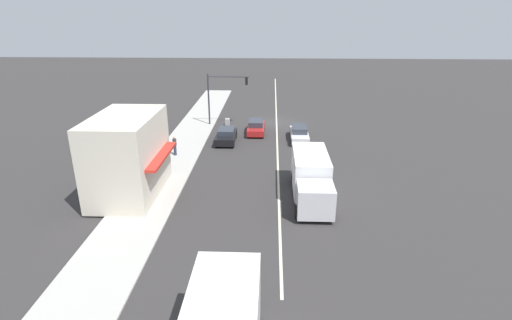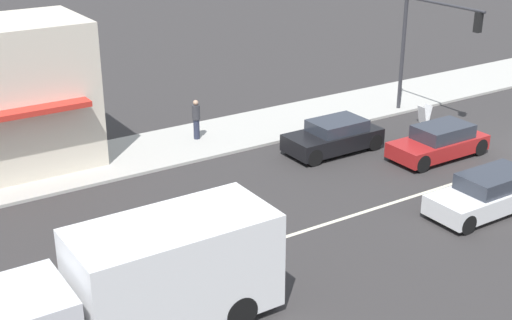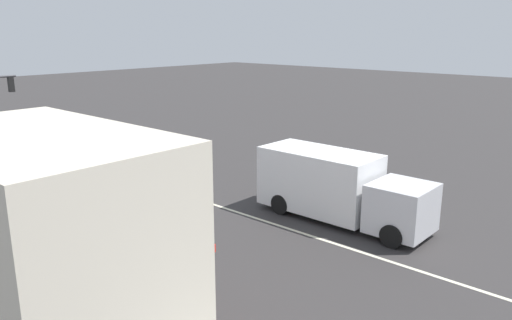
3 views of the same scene
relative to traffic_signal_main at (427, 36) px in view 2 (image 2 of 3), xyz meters
name	(u,v)px [view 2 (image 2 of 3)]	position (x,y,z in m)	size (l,w,h in m)	color
ground_plane	(153,279)	(-6.12, 16.59, -3.90)	(160.00, 160.00, 0.00)	#333030
sidewalk_right	(39,175)	(2.88, 17.09, -3.84)	(4.00, 73.00, 0.12)	#B2AFA8
traffic_signal_main	(427,36)	(0.00, 0.00, 0.00)	(4.59, 0.34, 5.60)	#333338
pedestrian	(196,118)	(2.98, 10.22, -2.87)	(0.34, 0.34, 1.72)	#282D42
warning_aframe_sign	(424,114)	(-0.61, 0.34, -3.47)	(0.45, 0.53, 0.84)	silver
delivery_truck	(142,282)	(-8.32, 17.84, -2.43)	(2.44, 7.50, 2.87)	silver
hatchback_red	(439,142)	(-3.92, 2.88, -3.25)	(1.75, 4.17, 1.34)	#AD1E1E
suv_black	(334,136)	(-1.12, 6.05, -3.25)	(1.84, 4.04, 1.34)	black
van_white	(490,193)	(-8.32, 5.07, -3.24)	(1.72, 4.56, 1.37)	silver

